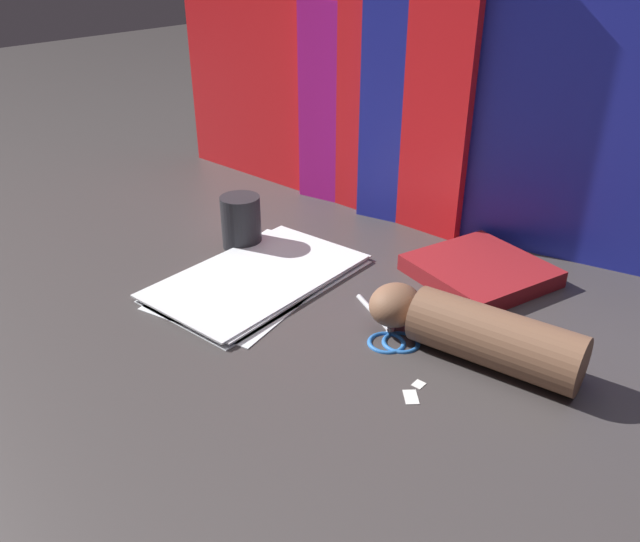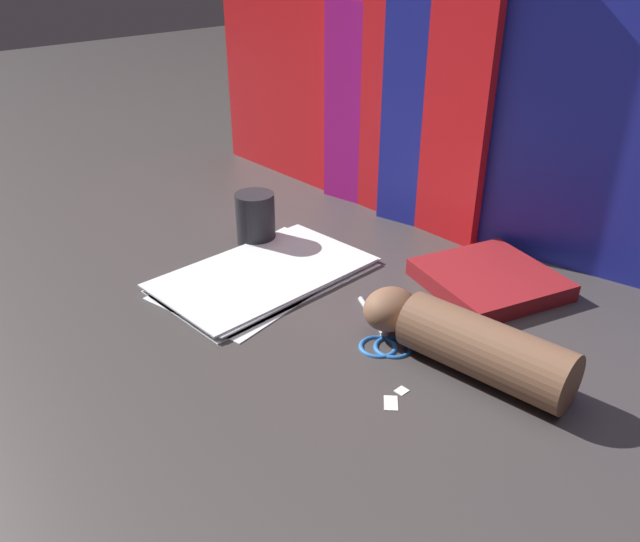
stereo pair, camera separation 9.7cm
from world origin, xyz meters
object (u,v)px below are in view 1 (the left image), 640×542
(scissors, at_px, (391,331))
(paper_stack, at_px, (259,277))
(hand_forearm, at_px, (473,331))
(mug, at_px, (241,222))
(book_closed, at_px, (480,271))

(scissors, bearing_deg, paper_stack, 177.58)
(hand_forearm, bearing_deg, scissors, -171.66)
(scissors, bearing_deg, mug, 165.73)
(hand_forearm, bearing_deg, paper_stack, -179.12)
(book_closed, xyz_separation_m, mug, (-0.42, -0.14, 0.04))
(paper_stack, relative_size, book_closed, 1.45)
(scissors, xyz_separation_m, mug, (-0.38, 0.10, 0.05))
(mug, bearing_deg, paper_stack, -36.65)
(scissors, relative_size, mug, 1.74)
(paper_stack, xyz_separation_m, scissors, (0.27, -0.01, -0.00))
(paper_stack, relative_size, mug, 3.83)
(book_closed, bearing_deg, mug, -161.25)
(book_closed, height_order, mug, mug)
(hand_forearm, xyz_separation_m, mug, (-0.50, 0.08, 0.01))
(book_closed, bearing_deg, paper_stack, -143.01)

